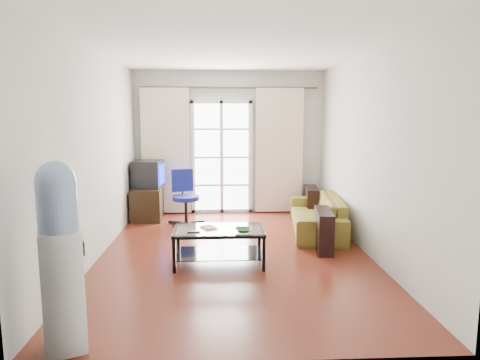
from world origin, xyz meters
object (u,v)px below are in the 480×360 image
at_px(crt_tv, 147,174).
at_px(water_cooler, 60,254).
at_px(coffee_table, 219,241).
at_px(tv_stand, 147,203).
at_px(sofa, 317,214).
at_px(task_chair, 186,208).

height_order(crt_tv, water_cooler, water_cooler).
relative_size(coffee_table, tv_stand, 1.45).
bearing_deg(sofa, crt_tv, -102.22).
relative_size(tv_stand, water_cooler, 0.51).
height_order(tv_stand, crt_tv, crt_tv).
xyz_separation_m(sofa, crt_tv, (-2.89, 1.02, 0.54)).
relative_size(sofa, crt_tv, 3.48).
bearing_deg(task_chair, crt_tv, 126.60).
bearing_deg(coffee_table, water_cooler, -122.23).
bearing_deg(task_chair, coffee_table, -93.78).
distance_m(tv_stand, crt_tv, 0.53).
distance_m(tv_stand, water_cooler, 4.45).
height_order(coffee_table, tv_stand, tv_stand).
xyz_separation_m(tv_stand, water_cooler, (0.07, -4.42, 0.51)).
bearing_deg(task_chair, water_cooler, -118.92).
bearing_deg(tv_stand, coffee_table, -64.32).
bearing_deg(tv_stand, crt_tv, 88.58).
bearing_deg(water_cooler, sofa, 28.17).
distance_m(crt_tv, task_chair, 1.03).
xyz_separation_m(crt_tv, water_cooler, (0.07, -4.47, -0.02)).
distance_m(coffee_table, water_cooler, 2.36).
relative_size(sofa, coffee_table, 1.79).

